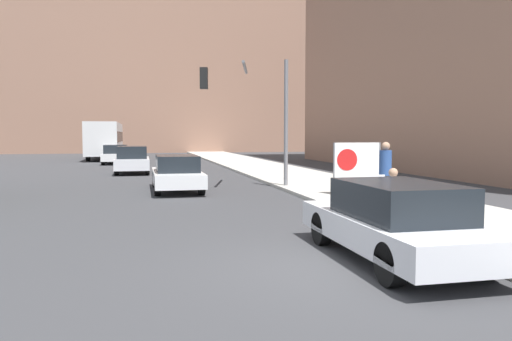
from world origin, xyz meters
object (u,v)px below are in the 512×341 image
seated_protester (394,192)px  car_on_road_nearest (177,173)px  car_on_road_midblock (132,160)px  jogger_on_sidewalk (385,174)px  parked_car_curbside (395,221)px  protest_banner (357,167)px  city_bus_on_road (105,138)px  car_on_road_distant (116,154)px  traffic_light_pole (253,100)px

seated_protester → car_on_road_nearest: bearing=109.3°
seated_protester → car_on_road_midblock: 18.86m
jogger_on_sidewalk → parked_car_curbside: (-2.47, -5.13, -0.38)m
jogger_on_sidewalk → car_on_road_midblock: bearing=-59.0°
protest_banner → car_on_road_nearest: size_ratio=0.37×
jogger_on_sidewalk → car_on_road_nearest: jogger_on_sidewalk is taller
jogger_on_sidewalk → city_bus_on_road: bearing=-67.2°
parked_car_curbside → car_on_road_distant: (-6.08, 30.43, 0.02)m
protest_banner → parked_car_curbside: bearing=-110.0°
protest_banner → car_on_road_distant: (-9.03, 22.32, -0.35)m
car_on_road_midblock → protest_banner: bearing=-59.1°
car_on_road_distant → car_on_road_nearest: bearing=-80.4°
jogger_on_sidewalk → city_bus_on_road: (-9.84, 33.64, 0.78)m
car_on_road_midblock → car_on_road_distant: car_on_road_midblock is taller
parked_car_curbside → car_on_road_midblock: bearing=102.7°
car_on_road_midblock → city_bus_on_road: size_ratio=0.36×
parked_car_curbside → city_bus_on_road: size_ratio=0.37×
car_on_road_distant → city_bus_on_road: (-1.28, 8.33, 1.13)m
parked_car_curbside → city_bus_on_road: city_bus_on_road is taller
jogger_on_sidewalk → car_on_road_distant: jogger_on_sidewalk is taller
jogger_on_sidewalk → parked_car_curbside: size_ratio=0.41×
car_on_road_nearest → car_on_road_midblock: bearing=101.1°
jogger_on_sidewalk → car_on_road_distant: 26.72m
seated_protester → car_on_road_distant: (-7.77, 27.26, -0.08)m
jogger_on_sidewalk → parked_car_curbside: jogger_on_sidewalk is taller
seated_protester → traffic_light_pole: traffic_light_pole is taller
jogger_on_sidewalk → car_on_road_distant: bearing=-64.8°
car_on_road_midblock → traffic_light_pole: bearing=-61.9°
jogger_on_sidewalk → car_on_road_midblock: 17.35m
protest_banner → car_on_road_nearest: protest_banner is taller
jogger_on_sidewalk → parked_car_curbside: bearing=70.7°
jogger_on_sidewalk → city_bus_on_road: city_bus_on_road is taller
jogger_on_sidewalk → car_on_road_nearest: 8.40m
traffic_light_pole → car_on_road_midblock: traffic_light_pole is taller
jogger_on_sidewalk → traffic_light_pole: size_ratio=0.37×
car_on_road_nearest → protest_banner: bearing=-30.7°
parked_car_curbside → car_on_road_nearest: size_ratio=0.93×
car_on_road_nearest → jogger_on_sidewalk: bearing=-50.3°
parked_car_curbside → car_on_road_distant: bearing=101.3°
car_on_road_nearest → parked_car_curbside: bearing=-76.0°
car_on_road_nearest → car_on_road_distant: size_ratio=1.14×
protest_banner → car_on_road_distant: 24.08m
jogger_on_sidewalk → protest_banner: size_ratio=1.04×
seated_protester → car_on_road_nearest: 9.57m
seated_protester → car_on_road_midblock: (-6.40, 17.74, -0.04)m
car_on_road_midblock → city_bus_on_road: bearing=98.4°
seated_protester → protest_banner: size_ratio=0.70×
traffic_light_pole → car_on_road_distant: (-6.22, 18.62, -2.84)m
city_bus_on_road → traffic_light_pole: bearing=-74.4°
seated_protester → jogger_on_sidewalk: (0.79, 1.95, 0.27)m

